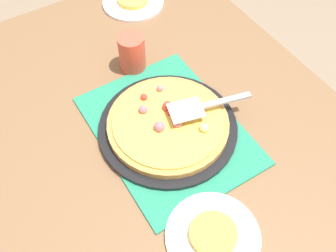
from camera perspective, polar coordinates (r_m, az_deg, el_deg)
The scene contains 10 objects.
ground_plane at distance 1.74m, azimuth -0.00°, elevation -15.16°, with size 8.00×8.00×0.00m, color #84705B.
dining_table at distance 1.17m, azimuth -0.00°, elevation -3.76°, with size 1.40×1.00×0.75m.
placemat at distance 1.07m, azimuth -0.00°, elevation -0.54°, with size 0.48×0.36×0.01m, color #237F5B.
pizza_pan at distance 1.07m, azimuth -0.00°, elevation -0.22°, with size 0.38×0.38×0.01m, color black.
pizza at distance 1.05m, azimuth 0.00°, elevation 0.46°, with size 0.33×0.33×0.05m.
plate_near_left at distance 1.48m, azimuth -5.13°, elevation 17.60°, with size 0.22×0.22×0.01m, color white.
plate_far_right at distance 0.93m, azimuth 6.57°, elevation -15.76°, with size 0.22×0.22×0.01m, color white.
served_slice_right at distance 0.92m, azimuth 6.65°, elevation -15.48°, with size 0.11×0.11×0.02m, color gold.
cup_near at distance 1.20m, azimuth -5.29°, elevation 10.58°, with size 0.08×0.08×0.12m, color #E04C38.
pizza_server at distance 1.04m, azimuth 5.15°, elevation 2.93°, with size 0.10×0.23×0.01m.
Camera 1 is at (-0.53, 0.33, 1.62)m, focal length 41.62 mm.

